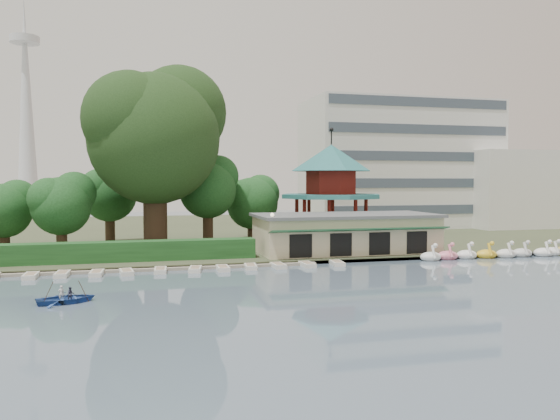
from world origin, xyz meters
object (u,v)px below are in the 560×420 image
object	(u,v)px
dock	(123,270)
pavilion	(331,183)
rowboat_with_passengers	(66,295)
boathouse	(345,232)
big_tree	(156,130)

from	to	relation	value
dock	pavilion	bearing A→B (deg)	31.66
rowboat_with_passengers	boathouse	bearing A→B (deg)	33.23
boathouse	rowboat_with_passengers	xyz separation A→B (m)	(-25.10, -16.44, -1.86)
pavilion	rowboat_with_passengers	size ratio (longest dim) A/B	2.39
pavilion	dock	bearing A→B (deg)	-148.34
big_tree	rowboat_with_passengers	bearing A→B (deg)	-105.48
rowboat_with_passengers	dock	bearing A→B (deg)	75.14
dock	boathouse	xyz separation A→B (m)	(22.00, 4.77, 2.25)
big_tree	rowboat_with_passengers	size ratio (longest dim) A/B	3.51
big_tree	rowboat_with_passengers	distance (m)	26.68
dock	big_tree	xyz separation A→B (m)	(3.19, 11.02, 12.95)
dock	boathouse	bearing A→B (deg)	12.24
boathouse	rowboat_with_passengers	bearing A→B (deg)	-146.77
dock	rowboat_with_passengers	bearing A→B (deg)	-104.86
dock	pavilion	world-z (taller)	pavilion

